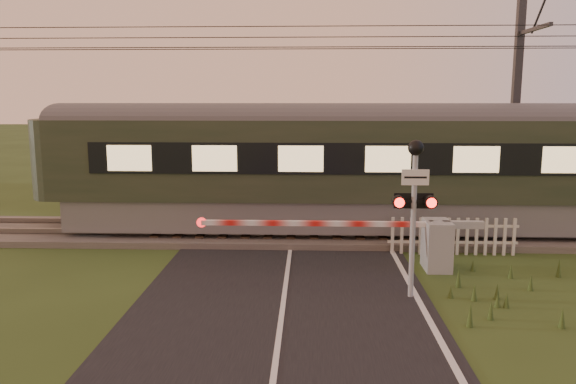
{
  "coord_description": "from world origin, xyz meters",
  "views": [
    {
      "loc": [
        0.51,
        -9.91,
        4.07
      ],
      "look_at": [
        0.0,
        3.2,
        1.89
      ],
      "focal_mm": 35.0,
      "sensor_mm": 36.0,
      "label": 1
    }
  ],
  "objects_px": {
    "boom_gate": "(425,242)",
    "catenary_mast": "(516,102)",
    "crossing_signal": "(414,191)",
    "picket_fence": "(453,236)"
  },
  "relations": [
    {
      "from": "crossing_signal",
      "to": "picket_fence",
      "type": "xyz_separation_m",
      "value": [
        1.67,
        3.29,
        -1.74
      ]
    },
    {
      "from": "catenary_mast",
      "to": "boom_gate",
      "type": "bearing_deg",
      "value": -125.7
    },
    {
      "from": "boom_gate",
      "to": "crossing_signal",
      "type": "xyz_separation_m",
      "value": [
        -0.67,
        -2.0,
        1.58
      ]
    },
    {
      "from": "crossing_signal",
      "to": "picket_fence",
      "type": "relative_size",
      "value": 0.96
    },
    {
      "from": "crossing_signal",
      "to": "catenary_mast",
      "type": "height_order",
      "value": "catenary_mast"
    },
    {
      "from": "boom_gate",
      "to": "crossing_signal",
      "type": "distance_m",
      "value": 2.64
    },
    {
      "from": "boom_gate",
      "to": "catenary_mast",
      "type": "relative_size",
      "value": 0.9
    },
    {
      "from": "boom_gate",
      "to": "catenary_mast",
      "type": "bearing_deg",
      "value": 54.3
    },
    {
      "from": "boom_gate",
      "to": "picket_fence",
      "type": "xyz_separation_m",
      "value": [
        1.0,
        1.29,
        -0.16
      ]
    },
    {
      "from": "boom_gate",
      "to": "catenary_mast",
      "type": "xyz_separation_m",
      "value": [
        3.89,
        5.41,
        3.3
      ]
    }
  ]
}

